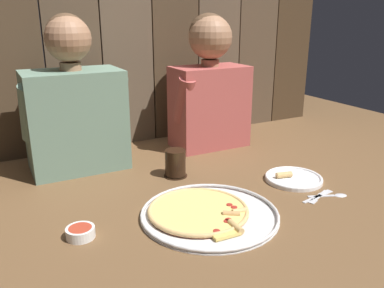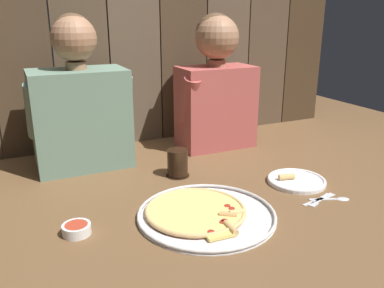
# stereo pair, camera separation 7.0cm
# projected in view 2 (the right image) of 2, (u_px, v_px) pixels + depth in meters

# --- Properties ---
(ground_plane) EXTENTS (3.20, 3.20, 0.00)m
(ground_plane) POSITION_uv_depth(u_px,v_px,m) (208.00, 203.00, 1.32)
(ground_plane) COLOR brown
(pizza_tray) EXTENTS (0.43, 0.43, 0.03)m
(pizza_tray) POSITION_uv_depth(u_px,v_px,m) (202.00, 213.00, 1.23)
(pizza_tray) COLOR silver
(pizza_tray) RESTS_ON ground
(dinner_plate) EXTENTS (0.21, 0.21, 0.03)m
(dinner_plate) POSITION_uv_depth(u_px,v_px,m) (296.00, 180.00, 1.47)
(dinner_plate) COLOR white
(dinner_plate) RESTS_ON ground
(drinking_glass) EXTENTS (0.09, 0.09, 0.11)m
(drinking_glass) POSITION_uv_depth(u_px,v_px,m) (177.00, 163.00, 1.53)
(drinking_glass) COLOR black
(drinking_glass) RESTS_ON ground
(dipping_bowl) EXTENTS (0.08, 0.08, 0.03)m
(dipping_bowl) POSITION_uv_depth(u_px,v_px,m) (77.00, 229.00, 1.13)
(dipping_bowl) COLOR white
(dipping_bowl) RESTS_ON ground
(table_fork) EXTENTS (0.13, 0.07, 0.01)m
(table_fork) POSITION_uv_depth(u_px,v_px,m) (319.00, 200.00, 1.33)
(table_fork) COLOR silver
(table_fork) RESTS_ON ground
(table_knife) EXTENTS (0.16, 0.05, 0.01)m
(table_knife) POSITION_uv_depth(u_px,v_px,m) (319.00, 199.00, 1.34)
(table_knife) COLOR silver
(table_knife) RESTS_ON ground
(table_spoon) EXTENTS (0.14, 0.07, 0.01)m
(table_spoon) POSITION_uv_depth(u_px,v_px,m) (336.00, 198.00, 1.34)
(table_spoon) COLOR silver
(table_spoon) RESTS_ON ground
(diner_left) EXTENTS (0.41, 0.23, 0.60)m
(diner_left) POSITION_uv_depth(u_px,v_px,m) (80.00, 102.00, 1.57)
(diner_left) COLOR slate
(diner_left) RESTS_ON ground
(diner_right) EXTENTS (0.38, 0.21, 0.60)m
(diner_right) POSITION_uv_depth(u_px,v_px,m) (216.00, 84.00, 1.81)
(diner_right) COLOR #AD4C47
(diner_right) RESTS_ON ground
(wooden_backdrop_wall) EXTENTS (2.19, 0.03, 1.16)m
(wooden_backdrop_wall) POSITION_uv_depth(u_px,v_px,m) (134.00, 19.00, 1.80)
(wooden_backdrop_wall) COLOR #4E3C2B
(wooden_backdrop_wall) RESTS_ON ground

